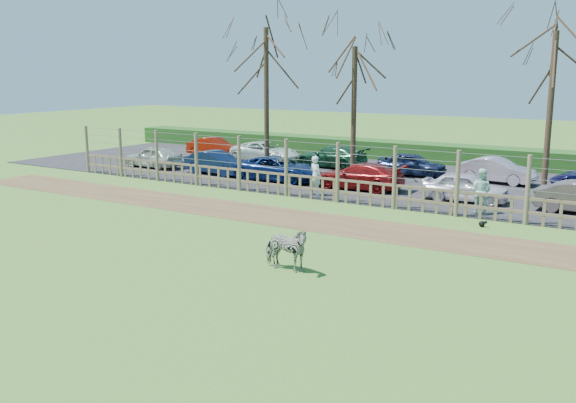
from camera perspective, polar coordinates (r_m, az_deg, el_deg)
The scene contains 22 objects.
ground at distance 20.12m, azimuth -6.20°, elevation -3.99°, with size 120.00×120.00×0.00m, color olive.
dirt_strip at distance 23.71m, azimuth 0.49°, elevation -1.51°, with size 34.00×2.80×0.01m, color brown.
asphalt at distance 32.51m, azimuth 9.69°, elevation 1.94°, with size 44.00×13.00×0.04m, color #232326.
hedge at distance 38.95m, azimuth 13.63°, elevation 4.15°, with size 46.00×2.00×1.10m, color #1E4716.
fence at distance 26.55m, azimuth 4.42°, elevation 1.63°, with size 30.16×0.16×2.50m.
tree_left at distance 33.34m, azimuth -1.95°, elevation 12.00°, with size 4.80×4.80×7.88m.
tree_mid at distance 31.97m, azimuth 5.92°, elevation 10.62°, with size 4.80×4.80×6.83m.
tree_right at distance 29.66m, azimuth 22.49°, elevation 10.47°, with size 4.80×4.80×7.35m.
zebra at distance 17.46m, azimuth -0.22°, elevation -4.23°, with size 0.67×1.47×1.24m, color gray.
visitor_a at distance 27.78m, azimuth 2.47°, elevation 2.31°, with size 0.63×0.41×1.72m, color silver.
visitor_b at distance 25.30m, azimuth 16.76°, elevation 0.90°, with size 0.84×0.65×1.72m, color #B5EAD4.
crow at distance 23.43m, azimuth 16.88°, elevation -1.90°, with size 0.29×0.22×0.24m.
car_0 at distance 36.61m, azimuth -11.87°, elevation 3.91°, with size 1.42×3.52×1.20m, color beige.
car_1 at distance 33.72m, azimuth -6.39°, elevation 3.44°, with size 1.27×3.64×1.20m, color #0F1F43.
car_2 at distance 31.45m, azimuth -0.93°, elevation 2.93°, with size 1.99×4.32×1.20m, color #0D1F52.
car_3 at distance 29.47m, azimuth 6.37°, elevation 2.27°, with size 1.68×4.13×1.20m, color maroon.
car_4 at distance 27.51m, azimuth 15.48°, elevation 1.25°, with size 1.42×3.52×1.20m, color silver.
car_7 at distance 40.52m, azimuth -6.62°, elevation 4.80°, with size 1.27×3.64×1.20m, color #931807.
car_8 at distance 38.03m, azimuth -2.06°, elevation 4.43°, with size 1.99×4.32×1.20m, color white.
car_9 at distance 35.96m, azimuth 3.84°, elevation 4.00°, with size 1.68×4.13×1.20m, color #1C492D.
car_10 at distance 33.60m, azimuth 10.96°, elevation 3.28°, with size 1.42×3.52×1.20m, color #151E3B.
car_11 at distance 32.54m, azimuth 18.06°, elevation 2.65°, with size 1.27×3.64×1.20m, color #C3ADC1.
Camera 1 is at (11.99, -15.24, 5.39)m, focal length 40.00 mm.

